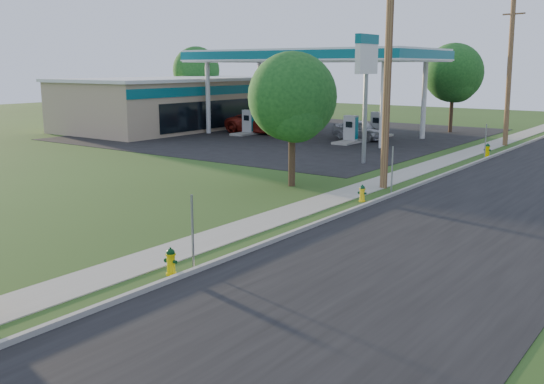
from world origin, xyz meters
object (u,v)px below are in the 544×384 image
(tree_back, at_px, (196,72))
(tree_lot, at_px, (454,75))
(utility_pole_far, at_px, (509,72))
(fuel_pump_ne, at_px, (351,133))
(hydrant_mid, at_px, (362,193))
(tree_verge, at_px, (293,100))
(hydrant_near, at_px, (171,261))
(fuel_pump_nw, at_px, (249,125))
(price_pylon, at_px, (367,62))
(car_red, at_px, (262,123))
(hydrant_far, at_px, (487,150))
(car_silver, at_px, (360,130))
(fuel_pump_sw, at_px, (279,121))
(fuel_pump_se, at_px, (377,128))
(utility_pole_mid, at_px, (388,72))

(tree_back, bearing_deg, tree_lot, 3.36)
(utility_pole_far, bearing_deg, fuel_pump_ne, -150.67)
(utility_pole_far, distance_m, hydrant_mid, 21.45)
(tree_verge, relative_size, tree_lot, 0.83)
(utility_pole_far, distance_m, hydrant_near, 31.77)
(fuel_pump_nw, distance_m, hydrant_mid, 24.40)
(price_pylon, xyz_separation_m, car_red, (-13.62, 8.70, -4.62))
(tree_verge, relative_size, hydrant_far, 7.25)
(car_silver, bearing_deg, fuel_pump_ne, -157.13)
(tree_verge, relative_size, car_silver, 1.38)
(fuel_pump_sw, height_order, fuel_pump_se, same)
(fuel_pump_ne, xyz_separation_m, fuel_pump_sw, (-9.00, 4.00, 0.00))
(utility_pole_mid, bearing_deg, hydrant_mid, -79.63)
(fuel_pump_nw, height_order, fuel_pump_sw, same)
(utility_pole_far, relative_size, hydrant_near, 13.07)
(car_red, bearing_deg, tree_verge, -142.19)
(tree_verge, bearing_deg, fuel_pump_nw, 133.93)
(tree_back, xyz_separation_m, hydrant_far, (32.77, -10.20, -4.23))
(utility_pole_mid, bearing_deg, tree_back, 145.23)
(fuel_pump_nw, height_order, car_red, fuel_pump_nw)
(utility_pole_mid, relative_size, tree_lot, 1.40)
(utility_pole_mid, xyz_separation_m, fuel_pump_ne, (-8.90, 13.00, -4.23))
(utility_pole_mid, distance_m, car_silver, 18.23)
(utility_pole_far, height_order, hydrant_near, utility_pole_far)
(utility_pole_mid, height_order, fuel_pump_ne, utility_pole_mid)
(fuel_pump_se, xyz_separation_m, tree_verge, (5.51, -19.06, 3.04))
(car_red, bearing_deg, hydrant_near, -149.80)
(utility_pole_far, height_order, tree_back, utility_pole_far)
(utility_pole_mid, height_order, fuel_pump_sw, utility_pole_mid)
(hydrant_near, bearing_deg, hydrant_far, 89.88)
(tree_back, distance_m, car_red, 17.01)
(tree_lot, height_order, hydrant_mid, tree_lot)
(fuel_pump_se, distance_m, hydrant_near, 31.93)
(fuel_pump_nw, relative_size, hydrant_far, 3.96)
(utility_pole_mid, xyz_separation_m, tree_verge, (-3.39, -2.06, -1.19))
(utility_pole_mid, relative_size, fuel_pump_nw, 3.06)
(hydrant_mid, bearing_deg, fuel_pump_ne, 120.59)
(utility_pole_mid, xyz_separation_m, tree_back, (-32.02, 22.23, -0.32))
(hydrant_far, bearing_deg, utility_pole_far, 97.11)
(fuel_pump_sw, relative_size, car_silver, 0.75)
(utility_pole_mid, xyz_separation_m, price_pylon, (-3.90, 5.50, 0.48))
(fuel_pump_sw, bearing_deg, utility_pole_mid, -43.52)
(tree_back, xyz_separation_m, hydrant_mid, (32.57, -25.21, -4.30))
(fuel_pump_sw, bearing_deg, car_silver, -12.53)
(tree_back, distance_m, hydrant_mid, 41.40)
(utility_pole_mid, height_order, price_pylon, utility_pole_mid)
(price_pylon, distance_m, tree_verge, 7.76)
(tree_lot, relative_size, hydrant_mid, 10.34)
(utility_pole_mid, distance_m, fuel_pump_ne, 16.31)
(car_red, relative_size, car_silver, 1.38)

